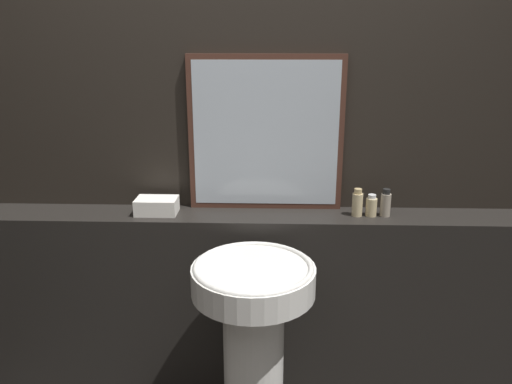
{
  "coord_description": "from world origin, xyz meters",
  "views": [
    {
      "loc": [
        0.11,
        -0.98,
        1.75
      ],
      "look_at": [
        0.04,
        1.07,
        1.12
      ],
      "focal_mm": 35.0,
      "sensor_mm": 36.0,
      "label": 1
    }
  ],
  "objects_px": {
    "towel_stack": "(157,206)",
    "lotion_bottle": "(386,204)",
    "pedestal_sink": "(254,340)",
    "mirror": "(266,134)",
    "shampoo_bottle": "(357,203)",
    "conditioner_bottle": "(371,206)"
  },
  "relations": [
    {
      "from": "mirror",
      "to": "towel_stack",
      "type": "height_order",
      "value": "mirror"
    },
    {
      "from": "shampoo_bottle",
      "to": "conditioner_bottle",
      "type": "relative_size",
      "value": 1.26
    },
    {
      "from": "conditioner_bottle",
      "to": "mirror",
      "type": "bearing_deg",
      "value": 168.48
    },
    {
      "from": "pedestal_sink",
      "to": "lotion_bottle",
      "type": "relative_size",
      "value": 7.14
    },
    {
      "from": "mirror",
      "to": "shampoo_bottle",
      "type": "height_order",
      "value": "mirror"
    },
    {
      "from": "towel_stack",
      "to": "shampoo_bottle",
      "type": "height_order",
      "value": "shampoo_bottle"
    },
    {
      "from": "towel_stack",
      "to": "shampoo_bottle",
      "type": "xyz_separation_m",
      "value": [
        0.92,
        -0.0,
        0.02
      ]
    },
    {
      "from": "mirror",
      "to": "shampoo_bottle",
      "type": "xyz_separation_m",
      "value": [
        0.42,
        -0.1,
        -0.3
      ]
    },
    {
      "from": "pedestal_sink",
      "to": "lotion_bottle",
      "type": "distance_m",
      "value": 0.85
    },
    {
      "from": "mirror",
      "to": "conditioner_bottle",
      "type": "relative_size",
      "value": 7.03
    },
    {
      "from": "pedestal_sink",
      "to": "conditioner_bottle",
      "type": "bearing_deg",
      "value": 38.52
    },
    {
      "from": "shampoo_bottle",
      "to": "lotion_bottle",
      "type": "relative_size",
      "value": 1.0
    },
    {
      "from": "mirror",
      "to": "pedestal_sink",
      "type": "bearing_deg",
      "value": -94.17
    },
    {
      "from": "conditioner_bottle",
      "to": "lotion_bottle",
      "type": "height_order",
      "value": "lotion_bottle"
    },
    {
      "from": "conditioner_bottle",
      "to": "lotion_bottle",
      "type": "relative_size",
      "value": 0.79
    },
    {
      "from": "conditioner_bottle",
      "to": "lotion_bottle",
      "type": "xyz_separation_m",
      "value": [
        0.06,
        0.0,
        0.01
      ]
    },
    {
      "from": "towel_stack",
      "to": "lotion_bottle",
      "type": "relative_size",
      "value": 1.47
    },
    {
      "from": "shampoo_bottle",
      "to": "conditioner_bottle",
      "type": "distance_m",
      "value": 0.07
    },
    {
      "from": "lotion_bottle",
      "to": "towel_stack",
      "type": "bearing_deg",
      "value": 180.0
    },
    {
      "from": "shampoo_bottle",
      "to": "mirror",
      "type": "bearing_deg",
      "value": 166.78
    },
    {
      "from": "pedestal_sink",
      "to": "mirror",
      "type": "xyz_separation_m",
      "value": [
        0.04,
        0.51,
        0.75
      ]
    },
    {
      "from": "shampoo_bottle",
      "to": "lotion_bottle",
      "type": "xyz_separation_m",
      "value": [
        0.13,
        0.0,
        0.0
      ]
    }
  ]
}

